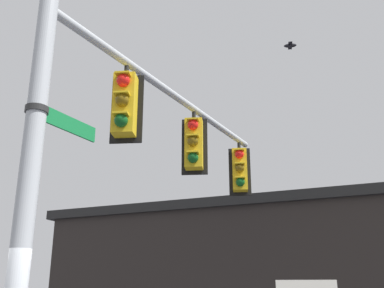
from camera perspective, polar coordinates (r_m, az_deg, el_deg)
name	(u,v)px	position (r m, az deg, el deg)	size (l,w,h in m)	color
signal_pole	(27,192)	(5.96, -19.49, -5.58)	(0.26, 0.26, 6.33)	#ADB2B7
mast_arm	(177,97)	(9.30, -1.85, 5.72)	(0.14, 0.14, 6.85)	#ADB2B7
traffic_light_nearest_pole	(125,104)	(7.73, -8.25, 4.87)	(0.54, 0.49, 1.31)	black
traffic_light_mid_inner	(194,143)	(9.55, 0.22, 0.08)	(0.54, 0.49, 1.31)	black
traffic_light_mid_outer	(240,170)	(11.54, 5.86, -3.13)	(0.54, 0.49, 1.31)	black
street_name_sign	(54,118)	(6.46, -16.49, 3.10)	(0.61, 1.17, 0.22)	#147238
bird_flying	(290,45)	(11.51, 11.92, 11.71)	(0.31, 0.43, 0.10)	black
storefront_building	(270,284)	(16.97, 9.55, -16.52)	(15.36, 11.10, 4.90)	#282321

